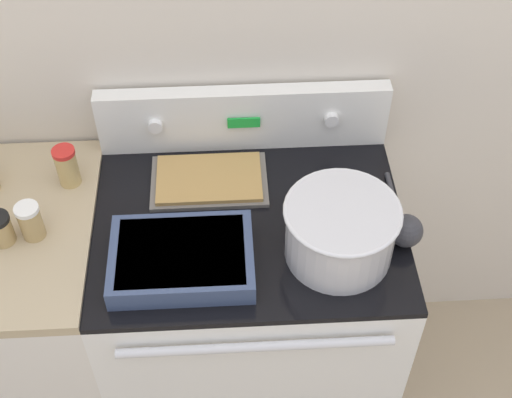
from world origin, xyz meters
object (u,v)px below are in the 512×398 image
at_px(casserole_dish, 182,258).
at_px(spice_jar_white_cap, 30,221).
at_px(mixing_bowl, 341,229).
at_px(spice_jar_black_cap, 0,229).
at_px(ladle, 405,229).
at_px(baking_tray, 209,180).
at_px(spice_jar_red_cap, 67,166).

bearing_deg(casserole_dish, spice_jar_white_cap, 163.28).
xyz_separation_m(mixing_bowl, spice_jar_black_cap, (-0.84, 0.08, -0.03)).
bearing_deg(mixing_bowl, ladle, 11.06).
bearing_deg(casserole_dish, baking_tray, 76.37).
distance_m(casserole_dish, spice_jar_black_cap, 0.46).
height_order(casserole_dish, baking_tray, casserole_dish).
height_order(mixing_bowl, spice_jar_black_cap, mixing_bowl).
relative_size(baking_tray, spice_jar_black_cap, 3.68).
bearing_deg(spice_jar_red_cap, casserole_dish, -44.11).
height_order(baking_tray, ladle, ladle).
bearing_deg(spice_jar_black_cap, baking_tray, 19.55).
distance_m(baking_tray, spice_jar_red_cap, 0.38).
distance_m(baking_tray, spice_jar_black_cap, 0.55).
distance_m(mixing_bowl, ladle, 0.18).
bearing_deg(spice_jar_black_cap, mixing_bowl, -5.28).
xyz_separation_m(casserole_dish, spice_jar_black_cap, (-0.45, 0.10, 0.02)).
relative_size(ladle, spice_jar_white_cap, 2.72).
bearing_deg(baking_tray, spice_jar_black_cap, -160.45).
distance_m(casserole_dish, spice_jar_white_cap, 0.39).
xyz_separation_m(mixing_bowl, baking_tray, (-0.32, 0.26, -0.08)).
bearing_deg(baking_tray, spice_jar_red_cap, 177.90).
bearing_deg(casserole_dish, spice_jar_black_cap, 167.58).
distance_m(ladle, spice_jar_white_cap, 0.94).
bearing_deg(spice_jar_red_cap, spice_jar_white_cap, -110.47).
xyz_separation_m(mixing_bowl, casserole_dish, (-0.39, -0.02, -0.06)).
bearing_deg(ladle, spice_jar_black_cap, 177.53).
bearing_deg(ladle, spice_jar_white_cap, 176.50).
bearing_deg(spice_jar_white_cap, casserole_dish, -16.72).
relative_size(spice_jar_red_cap, spice_jar_white_cap, 1.14).
relative_size(baking_tray, ladle, 1.13).
bearing_deg(mixing_bowl, spice_jar_red_cap, 158.34).
height_order(casserole_dish, ladle, ladle).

